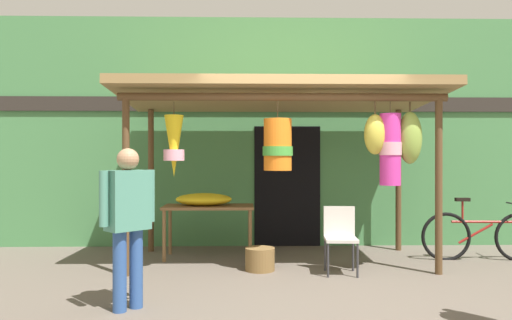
% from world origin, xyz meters
% --- Properties ---
extents(ground_plane, '(30.00, 30.00, 0.00)m').
position_xyz_m(ground_plane, '(0.00, 0.00, 0.00)').
color(ground_plane, '#60564C').
extents(shop_facade, '(10.59, 0.29, 3.82)m').
position_xyz_m(shop_facade, '(0.00, 2.26, 1.91)').
color(shop_facade, '#47844C').
rests_on(shop_facade, ground_plane).
extents(market_stall_canopy, '(4.43, 2.11, 2.48)m').
position_xyz_m(market_stall_canopy, '(-0.14, 0.76, 2.15)').
color(market_stall_canopy, brown).
rests_on(market_stall_canopy, ground_plane).
extents(display_table, '(1.32, 0.64, 0.77)m').
position_xyz_m(display_table, '(-1.24, 1.19, 0.68)').
color(display_table, brown).
rests_on(display_table, ground_plane).
extents(flower_heap_on_table, '(0.83, 0.58, 0.18)m').
position_xyz_m(flower_heap_on_table, '(-1.30, 1.21, 0.86)').
color(flower_heap_on_table, yellow).
rests_on(flower_heap_on_table, display_table).
extents(folding_chair, '(0.43, 0.43, 0.84)m').
position_xyz_m(folding_chair, '(0.51, 0.21, 0.50)').
color(folding_chair, beige).
rests_on(folding_chair, ground_plane).
extents(wicker_basket_by_table, '(0.38, 0.38, 0.30)m').
position_xyz_m(wicker_basket_by_table, '(-0.51, 0.36, 0.15)').
color(wicker_basket_by_table, brown).
rests_on(wicker_basket_by_table, ground_plane).
extents(parked_bicycle, '(1.75, 0.44, 0.92)m').
position_xyz_m(parked_bicycle, '(2.71, 0.94, 0.35)').
color(parked_bicycle, black).
rests_on(parked_bicycle, ground_plane).
extents(customer_foreground, '(0.45, 0.44, 1.56)m').
position_xyz_m(customer_foreground, '(-1.84, -1.26, 0.91)').
color(customer_foreground, '#2D5193').
rests_on(customer_foreground, ground_plane).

